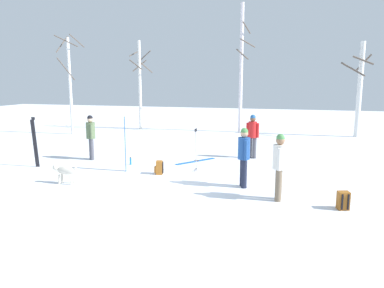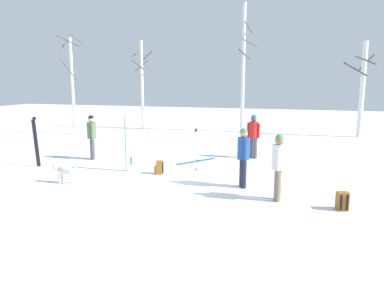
{
  "view_description": "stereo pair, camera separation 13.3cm",
  "coord_description": "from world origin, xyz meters",
  "px_view_note": "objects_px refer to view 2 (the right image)",
  "views": [
    {
      "loc": [
        3.58,
        -9.55,
        3.03
      ],
      "look_at": [
        0.46,
        1.62,
        1.0
      ],
      "focal_mm": 34.22,
      "sensor_mm": 36.0,
      "label": 1
    },
    {
      "loc": [
        3.71,
        -9.52,
        3.03
      ],
      "look_at": [
        0.46,
        1.62,
        1.0
      ],
      "focal_mm": 34.22,
      "sensor_mm": 36.0,
      "label": 2
    }
  ],
  "objects_px": {
    "birch_tree_3": "(362,88)",
    "water_bottle_0": "(131,161)",
    "birch_tree_0": "(72,83)",
    "ski_pair_planted_0": "(36,142)",
    "person_3": "(243,154)",
    "birch_tree_2": "(243,68)",
    "person_0": "(92,134)",
    "person_1": "(253,134)",
    "ski_poles_0": "(196,149)",
    "person_2": "(278,163)",
    "backpack_0": "(342,201)",
    "backpack_1": "(159,168)",
    "birch_tree_1": "(142,83)",
    "dog": "(65,171)",
    "ski_pair_lying_0": "(196,161)",
    "ski_pair_planted_1": "(125,144)"
  },
  "relations": [
    {
      "from": "birch_tree_3",
      "to": "water_bottle_0",
      "type": "bearing_deg",
      "value": -133.64
    },
    {
      "from": "birch_tree_0",
      "to": "ski_pair_planted_0",
      "type": "bearing_deg",
      "value": -65.32
    },
    {
      "from": "person_3",
      "to": "birch_tree_2",
      "type": "relative_size",
      "value": 0.23
    },
    {
      "from": "person_0",
      "to": "person_1",
      "type": "distance_m",
      "value": 6.25
    },
    {
      "from": "birch_tree_0",
      "to": "birch_tree_3",
      "type": "height_order",
      "value": "birch_tree_0"
    },
    {
      "from": "ski_poles_0",
      "to": "person_2",
      "type": "bearing_deg",
      "value": -39.5
    },
    {
      "from": "person_0",
      "to": "backpack_0",
      "type": "xyz_separation_m",
      "value": [
        8.69,
        -3.34,
        -0.77
      ]
    },
    {
      "from": "person_1",
      "to": "birch_tree_2",
      "type": "height_order",
      "value": "birch_tree_2"
    },
    {
      "from": "person_0",
      "to": "ski_pair_planted_0",
      "type": "distance_m",
      "value": 2.05
    },
    {
      "from": "person_0",
      "to": "birch_tree_0",
      "type": "bearing_deg",
      "value": 129.02
    },
    {
      "from": "person_1",
      "to": "ski_poles_0",
      "type": "relative_size",
      "value": 1.18
    },
    {
      "from": "water_bottle_0",
      "to": "birch_tree_0",
      "type": "bearing_deg",
      "value": 136.55
    },
    {
      "from": "ski_poles_0",
      "to": "person_1",
      "type": "bearing_deg",
      "value": 59.37
    },
    {
      "from": "person_3",
      "to": "birch_tree_3",
      "type": "relative_size",
      "value": 0.34
    },
    {
      "from": "backpack_1",
      "to": "birch_tree_1",
      "type": "height_order",
      "value": "birch_tree_1"
    },
    {
      "from": "backpack_0",
      "to": "birch_tree_2",
      "type": "distance_m",
      "value": 13.63
    },
    {
      "from": "dog",
      "to": "birch_tree_3",
      "type": "bearing_deg",
      "value": 51.29
    },
    {
      "from": "birch_tree_2",
      "to": "birch_tree_1",
      "type": "bearing_deg",
      "value": -176.17
    },
    {
      "from": "ski_pair_lying_0",
      "to": "backpack_1",
      "type": "bearing_deg",
      "value": -107.27
    },
    {
      "from": "backpack_1",
      "to": "birch_tree_3",
      "type": "bearing_deg",
      "value": 54.31
    },
    {
      "from": "person_1",
      "to": "birch_tree_1",
      "type": "relative_size",
      "value": 0.32
    },
    {
      "from": "person_1",
      "to": "backpack_0",
      "type": "distance_m",
      "value": 5.98
    },
    {
      "from": "person_3",
      "to": "water_bottle_0",
      "type": "distance_m",
      "value": 4.73
    },
    {
      "from": "ski_poles_0",
      "to": "birch_tree_3",
      "type": "xyz_separation_m",
      "value": [
        6.38,
        9.68,
        1.85
      ]
    },
    {
      "from": "water_bottle_0",
      "to": "birch_tree_1",
      "type": "height_order",
      "value": "birch_tree_1"
    },
    {
      "from": "person_1",
      "to": "dog",
      "type": "distance_m",
      "value": 7.14
    },
    {
      "from": "ski_pair_planted_1",
      "to": "person_1",
      "type": "bearing_deg",
      "value": 40.19
    },
    {
      "from": "person_1",
      "to": "person_3",
      "type": "relative_size",
      "value": 1.0
    },
    {
      "from": "water_bottle_0",
      "to": "backpack_1",
      "type": "bearing_deg",
      "value": -34.03
    },
    {
      "from": "ski_pair_lying_0",
      "to": "ski_poles_0",
      "type": "relative_size",
      "value": 1.07
    },
    {
      "from": "person_3",
      "to": "birch_tree_2",
      "type": "distance_m",
      "value": 11.71
    },
    {
      "from": "ski_pair_lying_0",
      "to": "birch_tree_1",
      "type": "xyz_separation_m",
      "value": [
        -5.7,
        8.0,
        2.84
      ]
    },
    {
      "from": "birch_tree_2",
      "to": "ski_pair_planted_1",
      "type": "bearing_deg",
      "value": -102.63
    },
    {
      "from": "person_1",
      "to": "ski_pair_lying_0",
      "type": "bearing_deg",
      "value": -148.46
    },
    {
      "from": "dog",
      "to": "ski_pair_planted_0",
      "type": "bearing_deg",
      "value": 145.0
    },
    {
      "from": "person_1",
      "to": "water_bottle_0",
      "type": "bearing_deg",
      "value": -150.36
    },
    {
      "from": "ski_pair_planted_0",
      "to": "water_bottle_0",
      "type": "bearing_deg",
      "value": 21.41
    },
    {
      "from": "ski_poles_0",
      "to": "birch_tree_3",
      "type": "height_order",
      "value": "birch_tree_3"
    },
    {
      "from": "water_bottle_0",
      "to": "birch_tree_0",
      "type": "distance_m",
      "value": 9.27
    },
    {
      "from": "person_3",
      "to": "backpack_0",
      "type": "distance_m",
      "value": 2.91
    },
    {
      "from": "person_2",
      "to": "backpack_0",
      "type": "bearing_deg",
      "value": -10.57
    },
    {
      "from": "person_2",
      "to": "birch_tree_2",
      "type": "height_order",
      "value": "birch_tree_2"
    },
    {
      "from": "backpack_0",
      "to": "ski_pair_planted_0",
      "type": "bearing_deg",
      "value": 170.2
    },
    {
      "from": "person_1",
      "to": "birch_tree_0",
      "type": "height_order",
      "value": "birch_tree_0"
    },
    {
      "from": "person_1",
      "to": "person_2",
      "type": "relative_size",
      "value": 1.0
    },
    {
      "from": "ski_pair_lying_0",
      "to": "water_bottle_0",
      "type": "bearing_deg",
      "value": -152.16
    },
    {
      "from": "backpack_0",
      "to": "water_bottle_0",
      "type": "relative_size",
      "value": 1.6
    },
    {
      "from": "birch_tree_3",
      "to": "birch_tree_2",
      "type": "bearing_deg",
      "value": 178.31
    },
    {
      "from": "dog",
      "to": "ski_pair_lying_0",
      "type": "relative_size",
      "value": 0.58
    },
    {
      "from": "person_1",
      "to": "person_2",
      "type": "height_order",
      "value": "same"
    }
  ]
}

